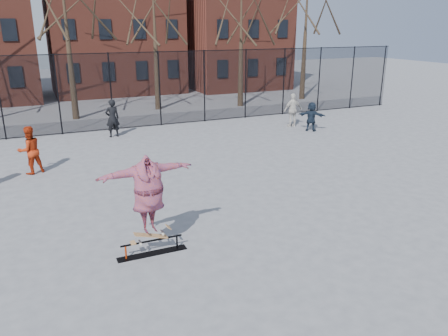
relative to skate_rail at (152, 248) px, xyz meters
name	(u,v)px	position (x,y,z in m)	size (l,w,h in m)	color
ground	(247,220)	(2.97, 0.79, -0.15)	(100.00, 100.00, 0.00)	slate
skate_rail	(152,248)	(0.00, 0.00, 0.00)	(1.72, 0.26, 0.38)	black
skateboard	(151,238)	(-0.01, 0.00, 0.28)	(0.89, 0.21, 0.11)	#A67642
skater	(149,199)	(-0.01, 0.00, 1.29)	(2.34, 0.64, 1.90)	#58317C
bystander_black	(112,118)	(1.28, 12.23, 0.79)	(0.68, 0.45, 1.88)	black
bystander_red	(30,150)	(-2.55, 7.76, 0.75)	(0.88, 0.68, 1.80)	#B32D0F
bystander_white	(293,110)	(10.66, 10.58, 0.76)	(1.07, 0.44, 1.82)	silver
bystander_navy	(311,117)	(11.00, 9.32, 0.62)	(1.42, 0.45, 1.53)	#1A2635
fence	(137,89)	(2.96, 13.79, 1.91)	(34.03, 0.07, 4.00)	black
rowhouses	(105,14)	(3.69, 26.79, 5.92)	(29.00, 7.00, 13.00)	brown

